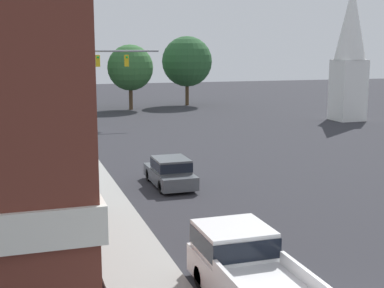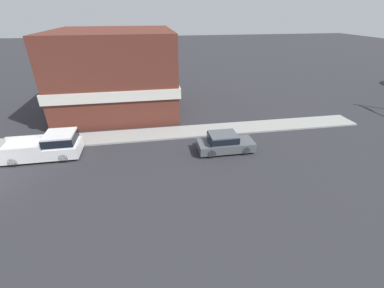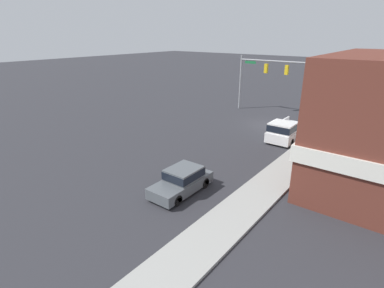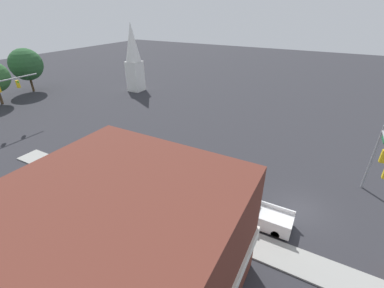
% 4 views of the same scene
% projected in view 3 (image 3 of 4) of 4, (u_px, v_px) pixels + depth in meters
% --- Properties ---
extents(ground_plane, '(200.00, 200.00, 0.00)m').
position_uv_depth(ground_plane, '(267.00, 125.00, 31.34)').
color(ground_plane, '#2D2D33').
extents(sidewalk_curb, '(2.40, 60.00, 0.14)m').
position_uv_depth(sidewalk_curb, '(324.00, 135.00, 28.04)').
color(sidewalk_curb, '#9E9E99').
rests_on(sidewalk_curb, ground).
extents(near_signal_assembly, '(8.70, 0.49, 6.57)m').
position_uv_depth(near_signal_assembly, '(262.00, 72.00, 35.08)').
color(near_signal_assembly, gray).
rests_on(near_signal_assembly, ground).
extents(car_lead, '(1.80, 4.24, 1.50)m').
position_uv_depth(car_lead, '(182.00, 180.00, 17.96)').
color(car_lead, black).
rests_on(car_lead, ground).
extents(pickup_truck_parked, '(2.12, 5.31, 1.85)m').
position_uv_depth(pickup_truck_parked, '(286.00, 131.00, 26.63)').
color(pickup_truck_parked, black).
rests_on(pickup_truck_parked, ground).
extents(construction_barrel, '(0.64, 0.64, 0.95)m').
position_uv_depth(construction_barrel, '(324.00, 114.00, 33.57)').
color(construction_barrel, orange).
rests_on(construction_barrel, ground).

